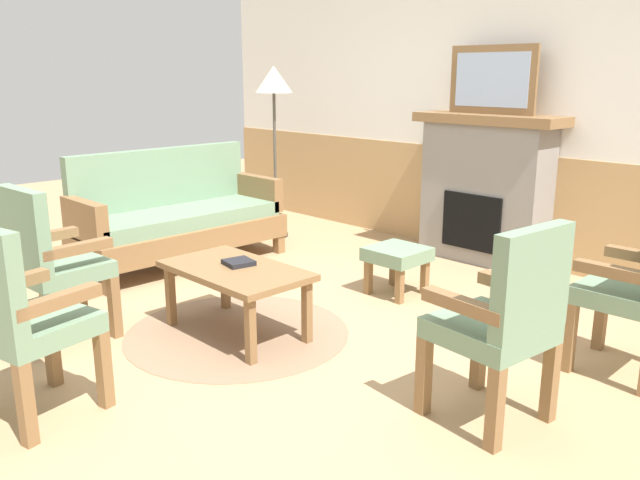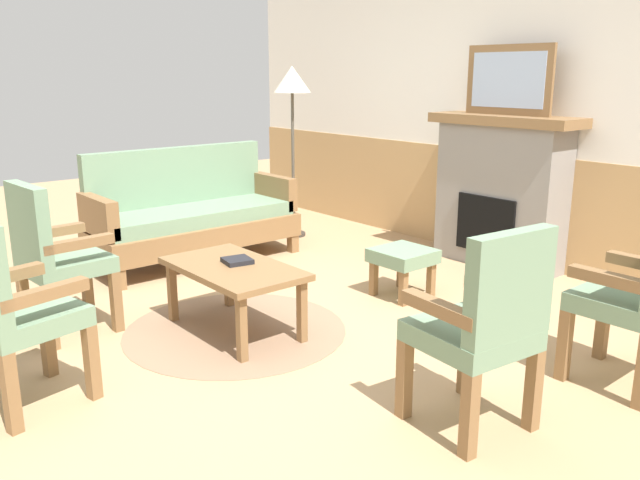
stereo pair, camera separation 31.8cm
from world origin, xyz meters
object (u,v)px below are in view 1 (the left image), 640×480
at_px(armchair_front_left, 18,314).
at_px(armchair_front_center, 49,258).
at_px(framed_picture, 492,80).
at_px(floor_lamp_by_couch, 274,90).
at_px(coffee_table, 235,276).
at_px(couch, 178,219).
at_px(book_on_table, 239,262).
at_px(footstool, 397,257).
at_px(fireplace, 485,188).
at_px(armchair_near_fireplace, 504,316).

relative_size(armchair_front_left, armchair_front_center, 1.00).
bearing_deg(framed_picture, floor_lamp_by_couch, -159.49).
xyz_separation_m(framed_picture, coffee_table, (-0.19, -2.56, -1.17)).
xyz_separation_m(coffee_table, armchair_front_left, (0.15, -1.36, 0.15)).
bearing_deg(floor_lamp_by_couch, couch, -83.55).
xyz_separation_m(couch, floor_lamp_by_couch, (-0.14, 1.23, 1.05)).
distance_m(framed_picture, book_on_table, 2.75).
relative_size(book_on_table, armchair_front_left, 0.17).
bearing_deg(footstool, armchair_front_left, -91.70).
bearing_deg(footstool, couch, -158.61).
xyz_separation_m(fireplace, book_on_table, (-0.22, -2.51, -0.20)).
bearing_deg(armchair_front_left, fireplace, 89.43).
height_order(couch, floor_lamp_by_couch, floor_lamp_by_couch).
xyz_separation_m(book_on_table, armchair_near_fireplace, (1.77, 0.17, 0.08)).
bearing_deg(armchair_near_fireplace, armchair_front_left, -135.25).
bearing_deg(book_on_table, armchair_front_left, -82.80).
bearing_deg(fireplace, armchair_front_center, -104.08).
distance_m(armchair_front_left, floor_lamp_by_couch, 3.83).
height_order(footstool, armchair_front_left, armchair_front_left).
distance_m(coffee_table, armchair_front_left, 1.38).
bearing_deg(floor_lamp_by_couch, armchair_near_fireplace, -24.79).
xyz_separation_m(framed_picture, book_on_table, (-0.22, -2.51, -1.10)).
height_order(book_on_table, armchair_front_left, armchair_front_left).
xyz_separation_m(footstool, armchair_front_left, (-0.08, -2.69, 0.25)).
distance_m(fireplace, floor_lamp_by_couch, 2.22).
relative_size(armchair_front_center, floor_lamp_by_couch, 0.58).
height_order(couch, book_on_table, couch).
height_order(fireplace, armchair_front_left, fireplace).
bearing_deg(couch, armchair_near_fireplace, -6.55).
height_order(armchair_near_fireplace, armchair_front_center, same).
xyz_separation_m(armchair_near_fireplace, armchair_front_center, (-2.42, -1.10, 0.00)).
bearing_deg(armchair_front_left, armchair_near_fireplace, 44.75).
distance_m(framed_picture, couch, 2.90).
bearing_deg(footstool, framed_picture, 91.88).
bearing_deg(armchair_near_fireplace, book_on_table, -174.60).
distance_m(fireplace, armchair_front_left, 3.92).
bearing_deg(couch, fireplace, 47.33).
bearing_deg(floor_lamp_by_couch, coffee_table, -46.28).
height_order(book_on_table, armchair_front_center, armchair_front_center).
bearing_deg(floor_lamp_by_couch, footstool, -14.37).
relative_size(couch, armchair_near_fireplace, 1.84).
xyz_separation_m(armchair_near_fireplace, floor_lamp_by_couch, (-3.49, 1.61, 0.91)).
xyz_separation_m(armchair_front_center, floor_lamp_by_couch, (-1.08, 2.71, 0.91)).
bearing_deg(armchair_near_fireplace, couch, 173.45).
distance_m(framed_picture, footstool, 1.77).
distance_m(coffee_table, armchair_near_fireplace, 1.76).
relative_size(coffee_table, floor_lamp_by_couch, 0.57).
xyz_separation_m(footstool, armchair_front_center, (-0.90, -2.20, 0.25)).
height_order(framed_picture, floor_lamp_by_couch, framed_picture).
relative_size(framed_picture, armchair_near_fireplace, 0.82).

